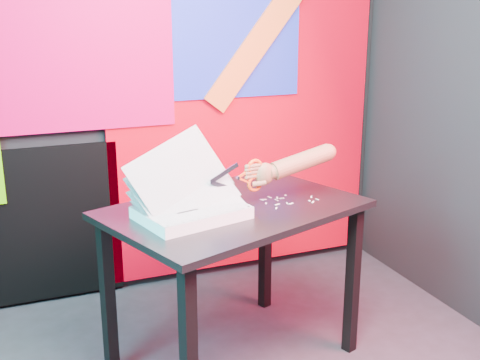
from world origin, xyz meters
name	(u,v)px	position (x,y,z in m)	size (l,w,h in m)	color
room	(230,83)	(0.00, 0.00, 1.35)	(3.01, 3.01, 2.71)	#242428
backdrop	(144,124)	(0.06, 1.46, 0.96)	(2.88, 0.05, 2.08)	red
work_table	(234,229)	(0.23, 0.56, 0.64)	(1.23, 1.01, 0.75)	black
printout_stack	(191,210)	(0.01, 0.49, 0.78)	(0.50, 0.39, 0.38)	silver
scissors	(251,176)	(0.30, 0.54, 0.88)	(0.25, 0.04, 0.14)	#999EBB
hand_forearm	(296,163)	(0.52, 0.56, 0.91)	(0.45, 0.11, 0.15)	brown
paper_clippings	(284,200)	(0.46, 0.55, 0.75)	(0.25, 0.17, 0.00)	silver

